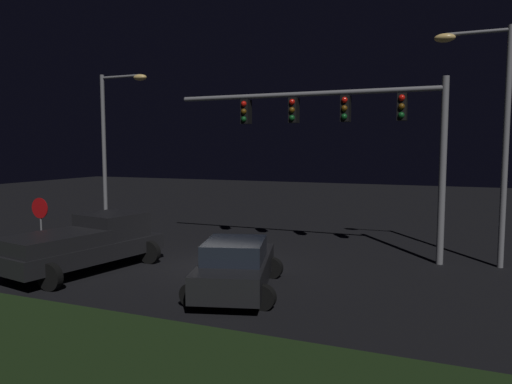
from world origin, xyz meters
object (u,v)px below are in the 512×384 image
Objects in this scene: pickup_truck at (88,240)px; street_lamp_left at (113,131)px; car_sedan at (236,266)px; street_lamp_right at (491,118)px; stop_sign at (40,216)px; traffic_signal_gantry at (346,122)px.

pickup_truck is 0.74× the size of street_lamp_left.
car_sedan is 0.59× the size of street_lamp_right.
street_lamp_right is 16.31m from stop_sign.
street_lamp_left reaches higher than traffic_signal_gantry.
car_sedan is 0.62× the size of street_lamp_left.
pickup_truck is 3.09m from stop_sign.
stop_sign is (-15.17, -4.84, -3.51)m from street_lamp_right.
stop_sign reaches higher than pickup_truck.
car_sedan is 9.95m from street_lamp_right.
pickup_truck is 14.08m from street_lamp_right.
pickup_truck is 9.27m from street_lamp_left.
street_lamp_left is 3.44× the size of stop_sign.
stop_sign is (1.65, -6.25, -3.32)m from street_lamp_left.
pickup_truck is 10.00m from traffic_signal_gantry.
street_lamp_right is at bearing 17.68° from stop_sign.
traffic_signal_gantry reaches higher than car_sedan.
street_lamp_left is 16.89m from street_lamp_right.
car_sedan is at bearing -138.20° from street_lamp_right.
street_lamp_left reaches higher than stop_sign.
pickup_truck is at bearing -57.00° from street_lamp_left.
car_sedan is 8.62m from stop_sign.
street_lamp_right is at bearing -54.74° from pickup_truck.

